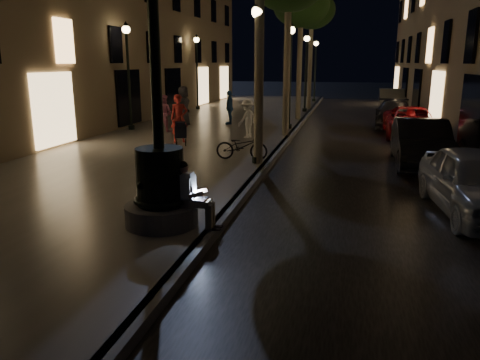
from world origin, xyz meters
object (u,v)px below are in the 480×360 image
(tree_far, at_px, (312,11))
(lamp_curb_d, at_px, (315,62))
(seated_man_laptop, at_px, (191,192))
(pedestrian_blue, at_px, (230,107))
(lamp_left_b, at_px, (128,62))
(lamp_curb_a, at_px, (257,63))
(pedestrian_white, at_px, (247,119))
(pedestrian_dark, at_px, (184,106))
(car_fifth, at_px, (392,101))
(pedestrian_red, at_px, (179,118))
(lamp_curb_c, at_px, (306,62))
(car_second, at_px, (421,143))
(car_third, at_px, (411,122))
(lamp_left_c, at_px, (197,62))
(stroller, at_px, (181,131))
(car_front, at_px, (477,182))
(pedestrian_pink, at_px, (164,113))
(car_rear, at_px, (394,114))
(bicycle, at_px, (242,146))
(tree_third, at_px, (301,5))
(fountain_lamppost, at_px, (160,173))
(lamp_curb_b, at_px, (290,62))

(tree_far, bearing_deg, lamp_curb_d, 90.76)
(seated_man_laptop, xyz_separation_m, pedestrian_blue, (-3.03, 14.92, 0.16))
(tree_far, distance_m, lamp_left_b, 14.34)
(lamp_curb_a, height_order, pedestrian_white, lamp_curb_a)
(seated_man_laptop, bearing_deg, pedestrian_dark, 110.17)
(car_fifth, bearing_deg, pedestrian_red, -117.95)
(lamp_curb_c, distance_m, car_second, 15.47)
(car_second, xyz_separation_m, car_third, (0.42, 6.21, -0.08))
(lamp_left_c, relative_size, stroller, 4.67)
(lamp_left_c, bearing_deg, car_front, -56.89)
(lamp_curb_d, height_order, pedestrian_pink, lamp_curb_d)
(car_rear, xyz_separation_m, pedestrian_pink, (-10.38, -5.42, 0.36))
(pedestrian_blue, height_order, bicycle, pedestrian_blue)
(tree_third, xyz_separation_m, pedestrian_red, (-3.68, -8.86, -5.01))
(lamp_curb_d, bearing_deg, lamp_left_b, -111.53)
(lamp_curb_c, distance_m, stroller, 14.11)
(lamp_left_b, relative_size, car_third, 1.00)
(tree_far, height_order, car_third, tree_far)
(tree_far, relative_size, pedestrian_red, 4.04)
(lamp_left_c, distance_m, car_second, 19.00)
(tree_third, xyz_separation_m, stroller, (-3.40, -9.46, -5.42))
(fountain_lamppost, xyz_separation_m, pedestrian_dark, (-4.54, 14.01, -0.06))
(pedestrian_white, bearing_deg, tree_third, -161.45)
(tree_far, xyz_separation_m, pedestrian_dark, (-5.32, -9.99, -5.28))
(lamp_left_c, height_order, pedestrian_pink, lamp_left_c)
(car_second, distance_m, car_rear, 9.56)
(pedestrian_red, relative_size, pedestrian_white, 1.18)
(lamp_curb_a, distance_m, pedestrian_white, 5.53)
(car_second, distance_m, pedestrian_red, 8.84)
(lamp_curb_c, relative_size, pedestrian_red, 2.59)
(lamp_curb_b, bearing_deg, bicycle, -94.21)
(pedestrian_dark, bearing_deg, pedestrian_white, -130.43)
(pedestrian_red, bearing_deg, bicycle, -72.52)
(tree_third, relative_size, car_rear, 1.56)
(tree_far, bearing_deg, car_second, -73.26)
(tree_far, xyz_separation_m, lamp_curb_b, (-0.08, -10.00, -3.20))
(car_fifth, distance_m, pedestrian_pink, 17.04)
(lamp_curb_c, distance_m, lamp_left_b, 12.26)
(tree_third, bearing_deg, car_front, -70.25)
(lamp_curb_c, height_order, car_front, lamp_curb_c)
(car_third, distance_m, bicycle, 9.53)
(tree_far, relative_size, lamp_left_c, 1.56)
(seated_man_laptop, relative_size, lamp_curb_b, 0.26)
(tree_third, height_order, lamp_curb_b, tree_third)
(car_rear, distance_m, pedestrian_white, 8.94)
(fountain_lamppost, relative_size, tree_third, 0.72)
(seated_man_laptop, height_order, stroller, seated_man_laptop)
(car_second, bearing_deg, lamp_left_c, 130.88)
(car_rear, height_order, car_fifth, car_fifth)
(tree_third, distance_m, car_second, 12.76)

